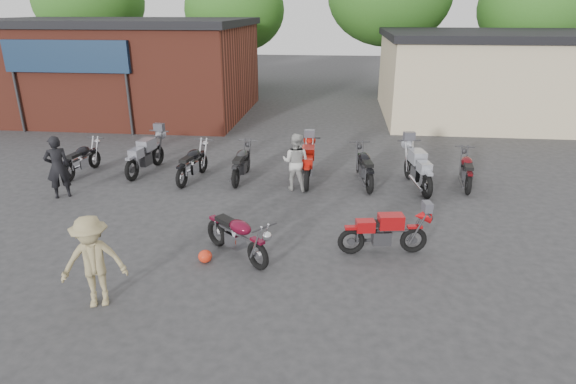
# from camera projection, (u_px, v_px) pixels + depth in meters

# --- Properties ---
(ground) EXTENTS (90.00, 90.00, 0.00)m
(ground) POSITION_uv_depth(u_px,v_px,m) (256.00, 270.00, 9.26)
(ground) COLOR #2F2F31
(brick_building) EXTENTS (12.00, 8.00, 4.00)m
(brick_building) POSITION_uv_depth(u_px,v_px,m) (117.00, 70.00, 22.46)
(brick_building) COLOR maroon
(brick_building) RESTS_ON ground
(stucco_building) EXTENTS (10.00, 8.00, 3.50)m
(stucco_building) POSITION_uv_depth(u_px,v_px,m) (498.00, 78.00, 21.68)
(stucco_building) COLOR tan
(stucco_building) RESTS_ON ground
(tree_0) EXTENTS (6.56, 6.56, 8.20)m
(tree_0) POSITION_uv_depth(u_px,v_px,m) (92.00, 19.00, 29.65)
(tree_0) COLOR #2B5917
(tree_0) RESTS_ON ground
(tree_1) EXTENTS (5.92, 5.92, 7.40)m
(tree_1) POSITION_uv_depth(u_px,v_px,m) (235.00, 26.00, 28.86)
(tree_1) COLOR #2B5917
(tree_1) RESTS_ON ground
(tree_2) EXTENTS (7.04, 7.04, 8.80)m
(tree_2) POSITION_uv_depth(u_px,v_px,m) (388.00, 14.00, 27.68)
(tree_2) COLOR #2B5917
(tree_2) RESTS_ON ground
(tree_3) EXTENTS (6.08, 6.08, 7.60)m
(tree_3) POSITION_uv_depth(u_px,v_px,m) (531.00, 25.00, 27.08)
(tree_3) COLOR #2B5917
(tree_3) RESTS_ON ground
(vintage_motorcycle) EXTENTS (1.82, 1.68, 1.08)m
(vintage_motorcycle) POSITION_uv_depth(u_px,v_px,m) (237.00, 233.00, 9.55)
(vintage_motorcycle) COLOR #540A1E
(vintage_motorcycle) RESTS_ON ground
(sportbike) EXTENTS (1.84, 0.86, 1.03)m
(sportbike) POSITION_uv_depth(u_px,v_px,m) (385.00, 230.00, 9.74)
(sportbike) COLOR #A70D11
(sportbike) RESTS_ON ground
(helmet) EXTENTS (0.36, 0.36, 0.26)m
(helmet) POSITION_uv_depth(u_px,v_px,m) (205.00, 256.00, 9.52)
(helmet) COLOR red
(helmet) RESTS_ON ground
(person_dark) EXTENTS (0.73, 0.68, 1.67)m
(person_dark) POSITION_uv_depth(u_px,v_px,m) (58.00, 167.00, 12.56)
(person_dark) COLOR black
(person_dark) RESTS_ON ground
(person_light) EXTENTS (0.88, 0.75, 1.58)m
(person_light) POSITION_uv_depth(u_px,v_px,m) (296.00, 162.00, 13.14)
(person_light) COLOR #ABABA7
(person_light) RESTS_ON ground
(person_tan) EXTENTS (1.19, 0.92, 1.63)m
(person_tan) POSITION_uv_depth(u_px,v_px,m) (93.00, 262.00, 7.93)
(person_tan) COLOR #94865B
(person_tan) RESTS_ON ground
(row_bike_0) EXTENTS (0.78, 1.87, 1.05)m
(row_bike_0) POSITION_uv_depth(u_px,v_px,m) (82.00, 158.00, 14.43)
(row_bike_0) COLOR black
(row_bike_0) RESTS_ON ground
(row_bike_1) EXTENTS (0.98, 2.17, 1.21)m
(row_bike_1) POSITION_uv_depth(u_px,v_px,m) (145.00, 153.00, 14.57)
(row_bike_1) COLOR gray
(row_bike_1) RESTS_ON ground
(row_bike_2) EXTENTS (0.91, 2.00, 1.12)m
(row_bike_2) POSITION_uv_depth(u_px,v_px,m) (192.00, 161.00, 13.95)
(row_bike_2) COLOR black
(row_bike_2) RESTS_ON ground
(row_bike_3) EXTENTS (0.69, 1.91, 1.09)m
(row_bike_3) POSITION_uv_depth(u_px,v_px,m) (241.00, 162.00, 13.97)
(row_bike_3) COLOR #242427
(row_bike_3) RESTS_ON ground
(row_bike_4) EXTENTS (0.75, 2.09, 1.20)m
(row_bike_4) POSITION_uv_depth(u_px,v_px,m) (308.00, 162.00, 13.81)
(row_bike_4) COLOR #B6190F
(row_bike_4) RESTS_ON ground
(row_bike_5) EXTENTS (0.95, 2.04, 1.14)m
(row_bike_5) POSITION_uv_depth(u_px,v_px,m) (365.00, 165.00, 13.58)
(row_bike_5) COLOR black
(row_bike_5) RESTS_ON ground
(row_bike_6) EXTENTS (1.07, 2.24, 1.25)m
(row_bike_6) POSITION_uv_depth(u_px,v_px,m) (418.00, 166.00, 13.30)
(row_bike_6) COLOR #9B9EA9
(row_bike_6) RESTS_ON ground
(row_bike_7) EXTENTS (0.80, 1.87, 1.05)m
(row_bike_7) POSITION_uv_depth(u_px,v_px,m) (466.00, 168.00, 13.46)
(row_bike_7) COLOR #510A0E
(row_bike_7) RESTS_ON ground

